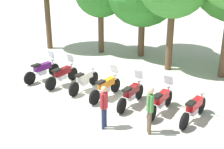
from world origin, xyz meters
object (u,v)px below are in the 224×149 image
Objects in this scene: motorcycle_4 at (131,94)px; motorcycle_6 at (194,108)px; motorcycle_0 at (43,70)px; motorcycle_3 at (106,87)px; motorcycle_5 at (161,100)px; person_0 at (150,107)px; motorcycle_2 at (85,80)px; person_1 at (104,104)px; motorcycle_1 at (63,74)px.

motorcycle_4 is 2.56m from motorcycle_6.
motorcycle_0 is at bearing 86.53° from motorcycle_4.
motorcycle_3 is at bearing 95.66° from motorcycle_6.
motorcycle_5 is 1.28m from motorcycle_6.
person_0 is (1.48, -1.62, 0.49)m from motorcycle_4.
motorcycle_0 is 1.00× the size of motorcycle_6.
motorcycle_4 is (2.56, -0.36, 0.01)m from motorcycle_2.
motorcycle_2 is at bearing 83.10° from motorcycle_4.
motorcycle_0 and motorcycle_3 have the same top height.
motorcycle_0 is 1.27× the size of person_0.
motorcycle_3 is 2.56m from motorcycle_5.
motorcycle_2 is at bearing -83.62° from motorcycle_0.
motorcycle_2 is 1.00× the size of motorcycle_4.
person_1 reaches higher than motorcycle_5.
person_1 is (-1.31, -2.10, 0.41)m from motorcycle_5.
motorcycle_1 is 1.00× the size of motorcycle_2.
motorcycle_3 reaches higher than motorcycle_6.
motorcycle_2 is at bearing 87.54° from motorcycle_5.
motorcycle_1 is 5.70m from person_0.
motorcycle_3 is (1.28, -0.24, 0.01)m from motorcycle_2.
person_0 reaches higher than motorcycle_2.
person_0 is at bearing -107.17° from motorcycle_1.
motorcycle_5 is at bearing 54.85° from person_1.
motorcycle_6 is (7.68, -0.41, -0.01)m from motorcycle_0.
motorcycle_4 is at bearing -96.99° from motorcycle_2.
motorcycle_3 is 1.00× the size of motorcycle_6.
motorcycle_4 is 1.28m from motorcycle_5.
motorcycle_0 is at bearing 90.60° from motorcycle_3.
motorcycle_6 is at bearing 19.58° from person_0.
motorcycle_4 reaches higher than motorcycle_2.
motorcycle_0 is 1.00× the size of motorcycle_3.
motorcycle_1 is at bearing 94.15° from motorcycle_6.
motorcycle_0 is 7.69m from motorcycle_6.
motorcycle_4 is (3.84, -0.37, 0.00)m from motorcycle_1.
person_0 is 1.59m from person_1.
motorcycle_0 is at bearing 126.13° from person_0.
motorcycle_0 is 6.41m from motorcycle_5.
motorcycle_2 is 1.28× the size of person_0.
motorcycle_1 reaches higher than motorcycle_6.
motorcycle_5 is (5.12, -0.37, 0.00)m from motorcycle_1.
motorcycle_6 is at bearing 35.82° from person_1.
motorcycle_1 is at bearing 143.90° from person_1.
motorcycle_4 and motorcycle_5 have the same top height.
motorcycle_3 is 1.28× the size of person_0.
motorcycle_0 is 1.00× the size of motorcycle_2.
person_1 reaches higher than motorcycle_3.
motorcycle_5 is 1.28× the size of person_0.
motorcycle_1 reaches higher than motorcycle_2.
motorcycle_5 reaches higher than motorcycle_6.
motorcycle_1 is at bearing 122.68° from person_0.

